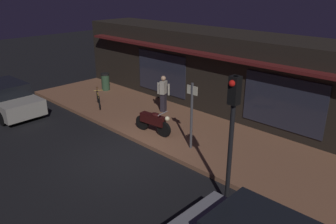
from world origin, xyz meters
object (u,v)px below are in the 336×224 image
at_px(motorcycle, 153,121).
at_px(traffic_light_pole, 232,121).
at_px(parked_car_near, 6,98).
at_px(sign_post, 192,112).
at_px(trash_bin, 105,82).
at_px(person_photographer, 163,93).
at_px(bicycle_parked, 98,99).

height_order(motorcycle, traffic_light_pole, traffic_light_pole).
bearing_deg(traffic_light_pole, parked_car_near, -173.21).
xyz_separation_m(sign_post, trash_bin, (-7.92, 2.02, -0.89)).
distance_m(trash_bin, traffic_light_pole, 11.40).
bearing_deg(traffic_light_pole, person_photographer, 149.30).
distance_m(person_photographer, traffic_light_pole, 7.13).
bearing_deg(traffic_light_pole, trash_bin, 160.92).
xyz_separation_m(motorcycle, sign_post, (1.87, 0.06, 0.86)).
bearing_deg(motorcycle, traffic_light_pole, -19.24).
relative_size(trash_bin, parked_car_near, 0.22).
bearing_deg(person_photographer, motorcycle, -54.04).
distance_m(motorcycle, bicycle_parked, 4.17).
xyz_separation_m(sign_post, parked_car_near, (-8.65, -3.01, -0.81)).
height_order(person_photographer, parked_car_near, person_photographer).
xyz_separation_m(sign_post, traffic_light_pole, (2.71, -1.66, 0.97)).
height_order(sign_post, traffic_light_pole, traffic_light_pole).
relative_size(sign_post, trash_bin, 2.58).
relative_size(trash_bin, traffic_light_pole, 0.26).
bearing_deg(traffic_light_pole, bicycle_parked, 167.71).
distance_m(bicycle_parked, sign_post, 6.12).
bearing_deg(trash_bin, parked_car_near, -98.27).
bearing_deg(sign_post, motorcycle, -178.14).
height_order(sign_post, trash_bin, sign_post).
distance_m(motorcycle, parked_car_near, 7.40).
height_order(bicycle_parked, traffic_light_pole, traffic_light_pole).
xyz_separation_m(bicycle_parked, traffic_light_pole, (8.74, -1.90, 1.97)).
xyz_separation_m(bicycle_parked, parked_car_near, (-2.62, -3.25, 0.20)).
height_order(person_photographer, traffic_light_pole, traffic_light_pole).
bearing_deg(sign_post, parked_car_near, -160.82).
distance_m(motorcycle, person_photographer, 2.46).
distance_m(trash_bin, parked_car_near, 5.08).
bearing_deg(person_photographer, traffic_light_pole, -30.70).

